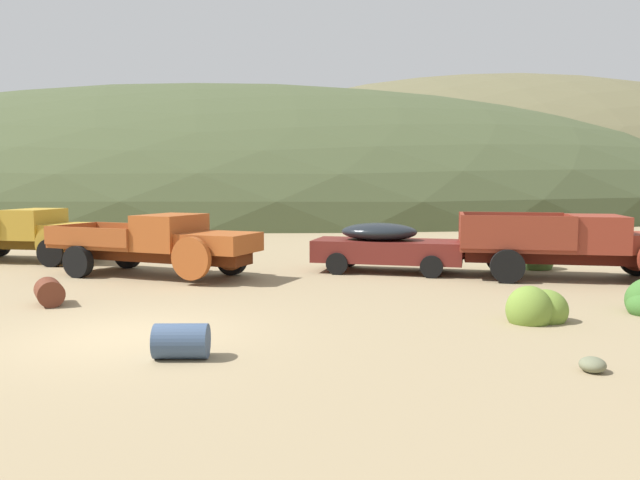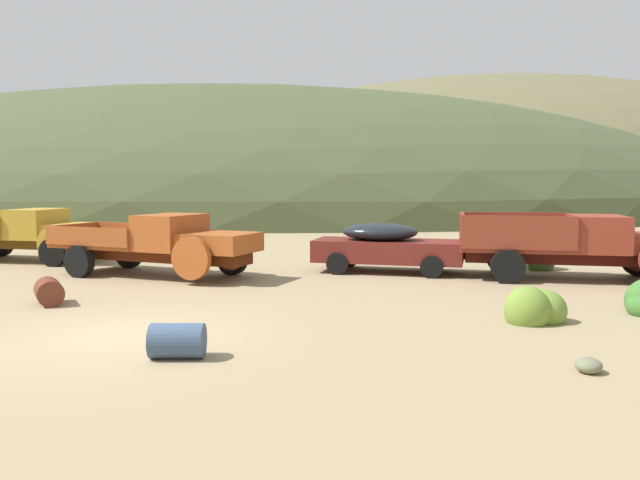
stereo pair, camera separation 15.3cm
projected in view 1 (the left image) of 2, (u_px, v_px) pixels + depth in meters
The scene contains 12 objects.
ground_plane at pixel (128, 336), 11.53m from camera, with size 300.00×300.00×0.00m, color #998460.
hill_far_left at pixel (196, 205), 75.39m from camera, with size 115.23×80.31×26.26m, color #424C2D.
hill_far_right at pixel (470, 202), 87.39m from camera, with size 86.78×81.13×32.83m, color brown.
truck_mustard at pixel (33, 234), 22.18m from camera, with size 6.24×2.72×2.16m.
truck_oxide_orange at pixel (168, 244), 18.60m from camera, with size 6.75×3.16×1.89m.
car_oxblood at pixel (392, 247), 19.61m from camera, with size 4.93×2.06×1.57m.
truck_rust_red at pixel (590, 245), 18.09m from camera, with size 6.65×2.70×1.91m.
oil_drum_spare at pixel (181, 341), 10.07m from camera, with size 0.98×0.77×0.57m.
oil_drum_tipped at pixel (49, 292), 14.45m from camera, with size 1.06×1.07×0.60m.
bush_between_trucks at pixel (527, 259), 20.53m from camera, with size 1.76×1.32×1.29m.
bush_front_right at pixel (537, 310), 12.67m from camera, with size 1.26×1.07×0.99m.
rock_flat at pixel (593, 365), 9.37m from camera, with size 0.40×0.42×0.24m, color #6A6E52.
Camera 1 is at (6.12, -10.16, 2.87)m, focal length 34.86 mm.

